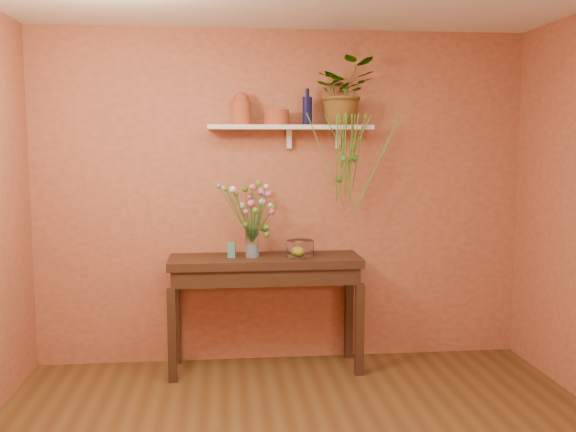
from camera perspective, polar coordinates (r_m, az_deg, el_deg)
The scene contains 13 objects.
room at distance 3.23m, azimuth 2.81°, elevation -1.34°, with size 4.04×4.04×2.70m.
sideboard at distance 5.02m, azimuth -2.06°, elevation -5.17°, with size 1.50×0.48×0.91m.
wall_shelf at distance 5.07m, azimuth 0.31°, elevation 7.92°, with size 1.30×0.24×0.19m.
terracotta_jug at distance 5.02m, azimuth -4.22°, elevation 9.56°, with size 0.16×0.16×0.25m.
terracotta_pot at distance 5.06m, azimuth -1.04°, elevation 8.84°, with size 0.19×0.19×0.12m, color #A63823.
blue_bottle at distance 5.08m, azimuth 1.74°, elevation 9.47°, with size 0.10×0.10×0.28m.
spider_plant at distance 5.12m, azimuth 4.98°, elevation 11.05°, with size 0.47×0.41×0.52m, color #417B24.
plant_fronds at distance 4.96m, azimuth 5.55°, elevation 5.28°, with size 0.78×0.37×0.80m.
glass_vase at distance 4.96m, azimuth -3.22°, elevation -2.66°, with size 0.11×0.11×0.22m.
bouquet at distance 4.91m, azimuth -3.03°, elevation 1.00°, with size 0.45×0.46×0.48m.
glass_bowl at distance 4.98m, azimuth 1.09°, elevation -3.00°, with size 0.22×0.22×0.13m.
lemon at distance 4.98m, azimuth 0.96°, elevation -3.17°, with size 0.08×0.08×0.08m, color #FDF33A.
carton at distance 4.96m, azimuth -5.09°, elevation -3.08°, with size 0.06×0.04×0.12m, color teal.
Camera 1 is at (-0.48, -3.16, 1.79)m, focal length 39.60 mm.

